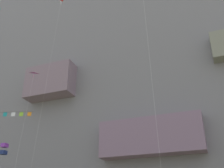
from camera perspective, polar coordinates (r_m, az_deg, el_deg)
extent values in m
cube|color=gray|center=(71.44, 9.72, 6.92)|extent=(180.00, 29.23, 83.61)
cube|color=gray|center=(58.96, -12.38, 0.24)|extent=(10.43, 4.58, 6.92)
cube|color=gray|center=(46.62, 8.01, -10.83)|extent=(16.99, 3.76, 6.12)
pyramid|color=red|center=(46.11, -10.21, 15.87)|extent=(1.75, 1.20, 0.48)
cube|color=white|center=(45.76, -10.49, 16.24)|extent=(0.11, 0.53, 0.55)
cylinder|color=silver|center=(35.26, -13.86, -2.50)|extent=(0.47, 3.62, 33.67)
cylinder|color=black|center=(42.62, -20.39, -5.45)|extent=(6.72, 2.29, 0.03)
cube|color=teal|center=(42.74, -21.19, -5.87)|extent=(0.56, 0.24, 0.63)
cube|color=white|center=(42.28, -19.72, -5.90)|extent=(0.56, 0.27, 0.63)
cube|color=#8CCC33|center=(41.86, -18.21, -5.93)|extent=(0.56, 0.27, 0.63)
cube|color=orange|center=(41.46, -16.68, -5.96)|extent=(0.56, 0.27, 0.63)
pyramid|color=#CC3399|center=(41.45, -15.87, 1.89)|extent=(1.38, 1.28, 0.24)
cube|color=pink|center=(41.75, -15.87, 1.57)|extent=(0.23, 0.30, 0.37)
cylinder|color=silver|center=(36.00, -18.64, -12.33)|extent=(1.95, 4.03, 21.87)
cylinder|color=silver|center=(22.28, 7.60, 6.82)|extent=(1.82, 4.63, 30.37)
cube|color=purple|center=(41.32, -21.28, -11.72)|extent=(0.77, 0.77, 0.53)
cube|color=navy|center=(41.12, -21.51, -13.02)|extent=(0.77, 0.77, 0.53)
cylinder|color=black|center=(40.99, -21.03, -12.36)|extent=(0.03, 0.03, 1.42)
cylinder|color=black|center=(41.44, -21.76, -12.38)|extent=(0.03, 0.03, 1.42)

